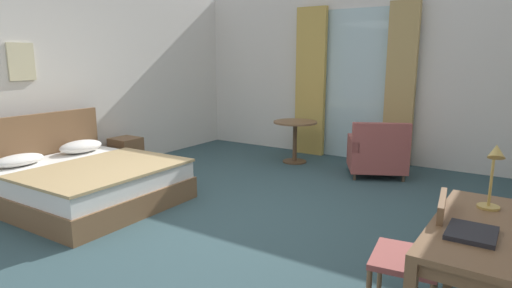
# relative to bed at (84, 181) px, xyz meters

# --- Properties ---
(ground) EXTENTS (6.44, 7.77, 0.10)m
(ground) POSITION_rel_bed_xyz_m (1.76, 0.46, -0.32)
(ground) COLOR #334C51
(wall_back) EXTENTS (6.04, 0.12, 2.87)m
(wall_back) POSITION_rel_bed_xyz_m (1.76, 4.09, 1.17)
(wall_back) COLOR silver
(wall_back) RESTS_ON ground
(wall_left) EXTENTS (0.12, 7.37, 2.87)m
(wall_left) POSITION_rel_bed_xyz_m (-1.20, 0.46, 1.17)
(wall_left) COLOR silver
(wall_left) RESTS_ON ground
(balcony_glass_door) EXTENTS (1.13, 0.02, 2.53)m
(balcony_glass_door) POSITION_rel_bed_xyz_m (1.88, 4.01, 1.00)
(balcony_glass_door) COLOR silver
(balcony_glass_door) RESTS_ON ground
(curtain_panel_left) EXTENTS (0.55, 0.10, 2.59)m
(curtain_panel_left) POSITION_rel_bed_xyz_m (1.09, 3.91, 1.03)
(curtain_panel_left) COLOR tan
(curtain_panel_left) RESTS_ON ground
(curtain_panel_right) EXTENTS (0.46, 0.10, 2.59)m
(curtain_panel_right) POSITION_rel_bed_xyz_m (2.66, 3.91, 1.03)
(curtain_panel_right) COLOR tan
(curtain_panel_right) RESTS_ON ground
(bed) EXTENTS (1.99, 1.80, 1.02)m
(bed) POSITION_rel_bed_xyz_m (0.00, 0.00, 0.00)
(bed) COLOR brown
(bed) RESTS_ON ground
(nightstand) EXTENTS (0.41, 0.40, 0.50)m
(nightstand) POSITION_rel_bed_xyz_m (-0.82, 1.33, -0.02)
(nightstand) COLOR brown
(nightstand) RESTS_ON ground
(writing_desk) EXTENTS (0.66, 1.29, 0.77)m
(writing_desk) POSITION_rel_bed_xyz_m (4.32, -0.32, 0.41)
(writing_desk) COLOR brown
(writing_desk) RESTS_ON ground
(desk_chair) EXTENTS (0.47, 0.51, 0.88)m
(desk_chair) POSITION_rel_bed_xyz_m (3.92, -0.26, 0.23)
(desk_chair) COLOR #9E4C47
(desk_chair) RESTS_ON ground
(desk_lamp) EXTENTS (0.14, 0.24, 0.46)m
(desk_lamp) POSITION_rel_bed_xyz_m (4.28, -0.04, 0.79)
(desk_lamp) COLOR tan
(desk_lamp) RESTS_ON writing_desk
(closed_book) EXTENTS (0.25, 0.30, 0.03)m
(closed_book) POSITION_rel_bed_xyz_m (4.23, -0.51, 0.52)
(closed_book) COLOR #232328
(closed_book) RESTS_ON writing_desk
(armchair_by_window) EXTENTS (1.03, 1.00, 0.84)m
(armchair_by_window) POSITION_rel_bed_xyz_m (2.61, 3.07, 0.07)
(armchair_by_window) COLOR #9E4C47
(armchair_by_window) RESTS_ON ground
(round_cafe_table) EXTENTS (0.72, 0.72, 0.70)m
(round_cafe_table) POSITION_rel_bed_xyz_m (1.19, 3.17, 0.25)
(round_cafe_table) COLOR brown
(round_cafe_table) RESTS_ON ground
(framed_picture) EXTENTS (0.03, 0.34, 0.48)m
(framed_picture) POSITION_rel_bed_xyz_m (-1.12, -0.00, 1.41)
(framed_picture) COLOR beige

